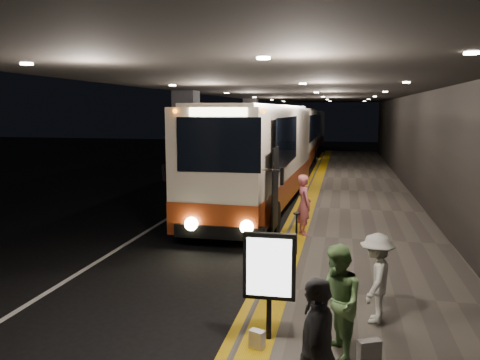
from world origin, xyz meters
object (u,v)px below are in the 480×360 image
(info_sign, at_px, (269,269))
(stanchion_post, at_px, (296,234))
(coach_main, at_px, (259,160))
(bag_polka, at_px, (369,353))
(passenger_waiting_green, at_px, (337,302))
(passenger_waiting_grey, at_px, (317,353))
(coach_third, at_px, (306,133))
(passenger_boarding, at_px, (304,205))
(bag_plain, at_px, (257,339))
(passenger_waiting_white, at_px, (376,278))
(coach_second, at_px, (293,141))

(info_sign, relative_size, stanchion_post, 1.64)
(coach_main, height_order, bag_polka, coach_main)
(passenger_waiting_green, height_order, passenger_waiting_grey, passenger_waiting_grey)
(coach_main, height_order, passenger_waiting_green, coach_main)
(coach_third, distance_m, bag_polka, 36.49)
(coach_main, height_order, passenger_boarding, coach_main)
(bag_plain, bearing_deg, passenger_waiting_green, -0.10)
(passenger_waiting_green, bearing_deg, passenger_boarding, 168.63)
(passenger_waiting_grey, xyz_separation_m, bag_plain, (-0.96, 1.60, -0.75))
(passenger_waiting_grey, bearing_deg, passenger_waiting_white, 164.25)
(coach_main, bearing_deg, passenger_boarding, -61.96)
(coach_main, height_order, info_sign, coach_main)
(coach_second, xyz_separation_m, bag_polka, (3.57, -23.57, -1.44))
(passenger_waiting_green, bearing_deg, bag_plain, -110.14)
(passenger_boarding, bearing_deg, passenger_waiting_white, 173.00)
(bag_plain, bearing_deg, passenger_waiting_grey, -58.98)
(coach_third, height_order, passenger_waiting_green, coach_third)
(passenger_boarding, distance_m, bag_polka, 7.09)
(passenger_boarding, relative_size, passenger_waiting_white, 1.14)
(passenger_waiting_white, bearing_deg, passenger_waiting_grey, -2.58)
(coach_second, distance_m, passenger_waiting_green, 23.64)
(stanchion_post, bearing_deg, info_sign, -89.87)
(coach_second, relative_size, passenger_boarding, 6.77)
(coach_main, height_order, coach_second, coach_main)
(stanchion_post, bearing_deg, coach_third, 94.07)
(passenger_waiting_grey, distance_m, bag_polka, 1.73)
(coach_main, bearing_deg, coach_second, 92.12)
(coach_third, height_order, bag_polka, coach_third)
(passenger_waiting_white, bearing_deg, stanchion_post, -140.76)
(coach_third, relative_size, bag_polka, 29.33)
(passenger_boarding, xyz_separation_m, passenger_waiting_green, (1.03, -6.75, -0.04))
(passenger_waiting_white, bearing_deg, info_sign, -44.99)
(passenger_waiting_white, bearing_deg, bag_polka, 6.76)
(coach_main, relative_size, info_sign, 7.14)
(coach_third, distance_m, passenger_waiting_white, 34.99)
(coach_main, relative_size, passenger_waiting_grey, 6.87)
(passenger_boarding, bearing_deg, bag_polka, 168.10)
(bag_polka, xyz_separation_m, bag_plain, (-1.62, 0.16, -0.05))
(coach_third, distance_m, passenger_waiting_green, 36.27)
(passenger_waiting_green, bearing_deg, coach_third, 165.14)
(coach_second, bearing_deg, bag_polka, -81.87)
(coach_second, xyz_separation_m, passenger_boarding, (2.08, -16.67, -0.76))
(bag_polka, distance_m, stanchion_post, 5.15)
(coach_second, relative_size, bag_polka, 30.50)
(coach_second, bearing_deg, passenger_waiting_green, -82.92)
(passenger_waiting_white, relative_size, info_sign, 0.89)
(coach_main, xyz_separation_m, coach_third, (-0.20, 25.18, -0.12))
(stanchion_post, bearing_deg, passenger_waiting_grey, -82.44)
(coach_main, distance_m, info_sign, 10.83)
(passenger_boarding, distance_m, bag_plain, 6.78)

